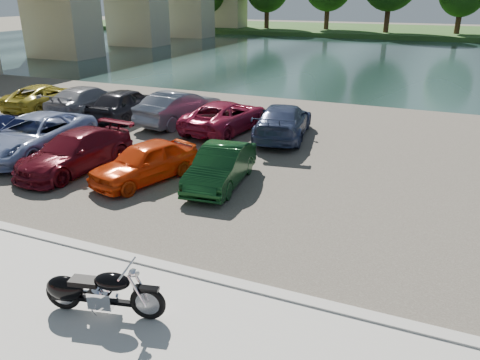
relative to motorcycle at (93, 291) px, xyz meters
name	(u,v)px	position (x,y,z in m)	size (l,w,h in m)	color
ground	(110,327)	(0.42, -0.15, -0.56)	(200.00, 200.00, 0.00)	#595447
kerb	(167,268)	(0.42, 1.85, -0.49)	(60.00, 0.30, 0.14)	#B4B1AA
parking_lot	(291,151)	(0.42, 10.85, -0.54)	(60.00, 18.00, 0.04)	#454038
river	(385,60)	(0.42, 39.85, -0.56)	(120.00, 40.00, 0.00)	#172A27
far_bank	(412,32)	(0.42, 71.85, -0.26)	(120.00, 24.00, 0.60)	#224518
motorcycle	(93,291)	(0.00, 0.00, 0.00)	(2.30, 0.90, 1.05)	black
car_2	(34,136)	(-8.19, 6.74, 0.20)	(2.38, 5.16, 1.43)	#7D8BB6
car_3	(75,151)	(-5.67, 6.03, 0.12)	(1.80, 4.43, 1.29)	#550C16
car_4	(145,162)	(-2.94, 6.10, 0.11)	(1.49, 3.70, 1.26)	red
car_5	(221,166)	(-0.58, 6.72, 0.09)	(1.29, 3.70, 1.22)	#0E3415
car_6	(46,97)	(-13.23, 12.49, 0.12)	(2.14, 4.65, 1.29)	#A69526
car_7	(88,101)	(-10.40, 12.36, 0.19)	(2.00, 4.91, 1.43)	gray
car_8	(126,104)	(-8.20, 12.43, 0.22)	(1.76, 4.37, 1.49)	black
car_9	(179,107)	(-5.49, 12.73, 0.22)	(1.58, 4.52, 1.49)	slate
car_10	(226,116)	(-3.00, 12.40, 0.14)	(2.19, 4.75, 1.32)	maroon
car_11	(283,121)	(-0.42, 12.44, 0.17)	(1.94, 4.76, 1.38)	navy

